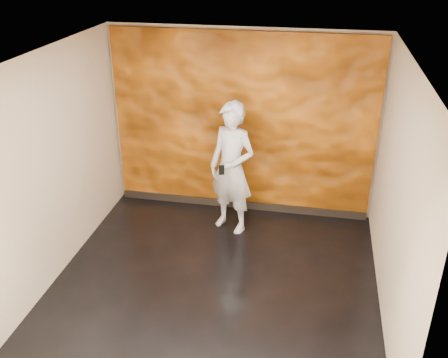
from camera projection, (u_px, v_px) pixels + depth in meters
room at (214, 182)px, 5.67m from camera, size 4.02×4.02×2.81m
feature_wall at (242, 125)px, 7.40m from camera, size 3.90×0.06×2.75m
baseboard at (240, 204)px, 7.95m from camera, size 3.90×0.04×0.12m
man at (232, 168)px, 7.03m from camera, size 0.83×0.71×1.93m
phone at (222, 170)px, 6.81m from camera, size 0.08×0.04×0.14m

